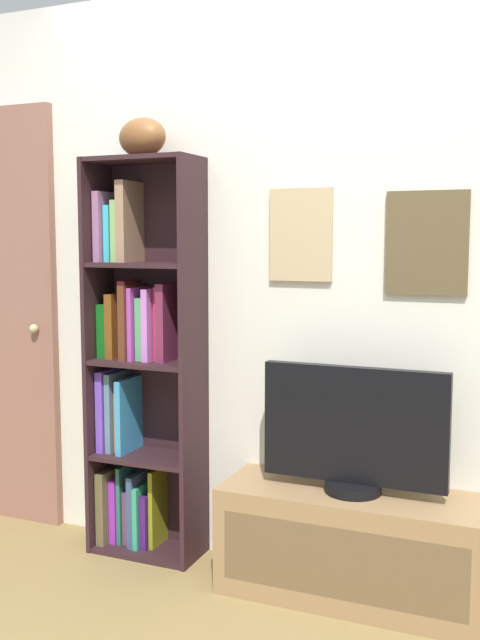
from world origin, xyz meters
TOP-DOWN VIEW (x-y plane):
  - back_wall at (0.00, 1.13)m, footprint 4.80×0.08m
  - bookshelf at (-0.79, 1.00)m, footprint 0.50×0.25m
  - football at (-0.74, 0.97)m, footprint 0.30×0.25m
  - tv_stand at (0.22, 0.91)m, footprint 1.03×0.37m
  - television at (0.22, 0.91)m, footprint 0.72×0.22m

SIDE VIEW (x-z plane):
  - tv_stand at x=0.22m, z-range 0.00..0.43m
  - television at x=0.22m, z-range 0.42..0.92m
  - bookshelf at x=-0.79m, z-range -0.05..1.70m
  - back_wall at x=0.00m, z-range 0.00..2.47m
  - football at x=-0.74m, z-range 1.75..1.92m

